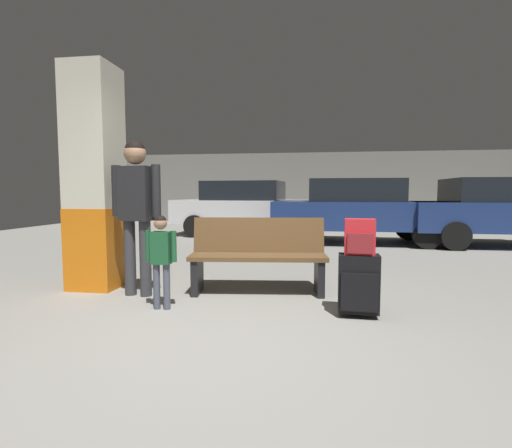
# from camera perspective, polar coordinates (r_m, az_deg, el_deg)

# --- Properties ---
(ground_plane) EXTENTS (18.00, 18.00, 0.10)m
(ground_plane) POSITION_cam_1_polar(r_m,az_deg,el_deg) (6.96, 2.08, -5.59)
(ground_plane) COLOR gray
(garage_back_wall) EXTENTS (18.00, 0.12, 2.80)m
(garage_back_wall) POSITION_cam_1_polar(r_m,az_deg,el_deg) (15.69, 5.58, 5.40)
(garage_back_wall) COLOR slate
(garage_back_wall) RESTS_ON ground_plane
(structural_pillar) EXTENTS (0.57, 0.57, 2.73)m
(structural_pillar) POSITION_cam_1_polar(r_m,az_deg,el_deg) (5.17, -22.85, 6.15)
(structural_pillar) COLOR orange
(structural_pillar) RESTS_ON ground_plane
(bench) EXTENTS (1.65, 0.69, 0.89)m
(bench) POSITION_cam_1_polar(r_m,az_deg,el_deg) (4.58, 0.32, -4.73)
(bench) COLOR brown
(bench) RESTS_ON ground_plane
(suitcase) EXTENTS (0.39, 0.25, 0.60)m
(suitcase) POSITION_cam_1_polar(r_m,az_deg,el_deg) (3.83, 15.03, -8.61)
(suitcase) COLOR black
(suitcase) RESTS_ON ground_plane
(backpack_bright) EXTENTS (0.29, 0.21, 0.34)m
(backpack_bright) POSITION_cam_1_polar(r_m,az_deg,el_deg) (3.75, 15.18, -1.91)
(backpack_bright) COLOR red
(backpack_bright) RESTS_ON suitcase
(child) EXTENTS (0.33, 0.19, 0.96)m
(child) POSITION_cam_1_polar(r_m,az_deg,el_deg) (4.01, -13.97, -4.02)
(child) COLOR #4C5160
(child) RESTS_ON ground_plane
(adult) EXTENTS (0.61, 0.25, 1.78)m
(adult) POSITION_cam_1_polar(r_m,az_deg,el_deg) (4.58, -17.40, 3.33)
(adult) COLOR #38383D
(adult) RESTS_ON ground_plane
(parked_car_far) EXTENTS (4.23, 2.06, 1.51)m
(parked_car_far) POSITION_cam_1_polar(r_m,az_deg,el_deg) (10.70, -1.20, 2.60)
(parked_car_far) COLOR silver
(parked_car_far) RESTS_ON ground_plane
(parked_car_side) EXTENTS (4.11, 1.81, 1.51)m
(parked_car_side) POSITION_cam_1_polar(r_m,az_deg,el_deg) (10.10, 32.90, 1.73)
(parked_car_side) COLOR navy
(parked_car_side) RESTS_ON ground_plane
(parked_car_near) EXTENTS (4.11, 1.82, 1.51)m
(parked_car_near) POSITION_cam_1_polar(r_m,az_deg,el_deg) (9.38, 14.99, 2.15)
(parked_car_near) COLOR navy
(parked_car_near) RESTS_ON ground_plane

